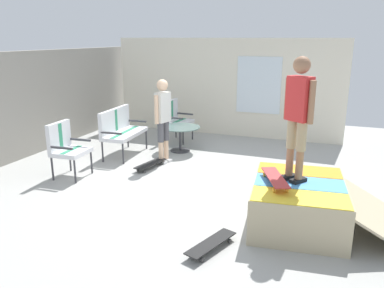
{
  "coord_description": "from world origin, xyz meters",
  "views": [
    {
      "loc": [
        -5.88,
        -2.26,
        2.51
      ],
      "look_at": [
        0.17,
        0.04,
        0.7
      ],
      "focal_mm": 35.92,
      "sensor_mm": 36.0,
      "label": 1
    }
  ],
  "objects_px": {
    "skate_ramp": "(300,203)",
    "skateboard_spare": "(211,244)",
    "skateboard_on_ramp": "(275,178)",
    "patio_bench": "(120,127)",
    "person_skater": "(298,111)",
    "patio_table": "(180,134)",
    "patio_chair_near_house": "(175,116)",
    "patio_chair_by_wall": "(65,144)",
    "skateboard_by_bench": "(150,164)",
    "person_watching": "(163,115)"
  },
  "relations": [
    {
      "from": "skate_ramp",
      "to": "skateboard_spare",
      "type": "height_order",
      "value": "skate_ramp"
    },
    {
      "from": "skateboard_on_ramp",
      "to": "skateboard_spare",
      "type": "bearing_deg",
      "value": 146.52
    },
    {
      "from": "patio_bench",
      "to": "person_skater",
      "type": "bearing_deg",
      "value": -116.36
    },
    {
      "from": "patio_table",
      "to": "skateboard_on_ramp",
      "type": "distance_m",
      "value": 3.86
    },
    {
      "from": "patio_chair_near_house",
      "to": "skateboard_spare",
      "type": "xyz_separation_m",
      "value": [
        -4.59,
        -2.44,
        -0.53
      ]
    },
    {
      "from": "person_skater",
      "to": "skateboard_spare",
      "type": "distance_m",
      "value": 2.04
    },
    {
      "from": "patio_bench",
      "to": "skateboard_spare",
      "type": "xyz_separation_m",
      "value": [
        -3.06,
        -3.09,
        -0.53
      ]
    },
    {
      "from": "patio_bench",
      "to": "patio_chair_by_wall",
      "type": "xyz_separation_m",
      "value": [
        -1.55,
        0.22,
        -0.0
      ]
    },
    {
      "from": "patio_bench",
      "to": "patio_table",
      "type": "relative_size",
      "value": 1.42
    },
    {
      "from": "patio_bench",
      "to": "skateboard_spare",
      "type": "distance_m",
      "value": 4.38
    },
    {
      "from": "patio_bench",
      "to": "patio_chair_by_wall",
      "type": "relative_size",
      "value": 1.26
    },
    {
      "from": "skateboard_by_bench",
      "to": "skateboard_on_ramp",
      "type": "distance_m",
      "value": 3.16
    },
    {
      "from": "person_skater",
      "to": "patio_chair_by_wall",
      "type": "bearing_deg",
      "value": 84.75
    },
    {
      "from": "patio_chair_near_house",
      "to": "person_watching",
      "type": "bearing_deg",
      "value": -164.79
    },
    {
      "from": "person_watching",
      "to": "patio_bench",
      "type": "bearing_deg",
      "value": 82.25
    },
    {
      "from": "patio_table",
      "to": "skateboard_spare",
      "type": "xyz_separation_m",
      "value": [
        -3.77,
        -1.97,
        -0.32
      ]
    },
    {
      "from": "skate_ramp",
      "to": "skateboard_on_ramp",
      "type": "relative_size",
      "value": 2.68
    },
    {
      "from": "patio_chair_near_house",
      "to": "person_skater",
      "type": "distance_m",
      "value": 4.84
    },
    {
      "from": "skateboard_spare",
      "to": "skateboard_on_ramp",
      "type": "height_order",
      "value": "skateboard_on_ramp"
    },
    {
      "from": "skate_ramp",
      "to": "patio_chair_near_house",
      "type": "xyz_separation_m",
      "value": [
        3.51,
        3.37,
        0.31
      ]
    },
    {
      "from": "skateboard_by_bench",
      "to": "skateboard_spare",
      "type": "height_order",
      "value": "same"
    },
    {
      "from": "skate_ramp",
      "to": "patio_table",
      "type": "bearing_deg",
      "value": 47.19
    },
    {
      "from": "patio_chair_by_wall",
      "to": "skateboard_by_bench",
      "type": "xyz_separation_m",
      "value": [
        0.96,
        -1.23,
        -0.53
      ]
    },
    {
      "from": "patio_bench",
      "to": "patio_chair_by_wall",
      "type": "height_order",
      "value": "same"
    },
    {
      "from": "patio_chair_near_house",
      "to": "skateboard_by_bench",
      "type": "distance_m",
      "value": 2.22
    },
    {
      "from": "patio_bench",
      "to": "person_skater",
      "type": "xyz_separation_m",
      "value": [
        -1.93,
        -3.89,
        0.97
      ]
    },
    {
      "from": "skate_ramp",
      "to": "person_skater",
      "type": "height_order",
      "value": "person_skater"
    },
    {
      "from": "skate_ramp",
      "to": "person_watching",
      "type": "height_order",
      "value": "person_watching"
    },
    {
      "from": "patio_table",
      "to": "skateboard_by_bench",
      "type": "bearing_deg",
      "value": 175.29
    },
    {
      "from": "person_skater",
      "to": "skateboard_by_bench",
      "type": "height_order",
      "value": "person_skater"
    },
    {
      "from": "patio_chair_near_house",
      "to": "skateboard_by_bench",
      "type": "height_order",
      "value": "patio_chair_near_house"
    },
    {
      "from": "skateboard_spare",
      "to": "skateboard_on_ramp",
      "type": "distance_m",
      "value": 1.24
    },
    {
      "from": "patio_chair_near_house",
      "to": "skateboard_spare",
      "type": "height_order",
      "value": "patio_chair_near_house"
    },
    {
      "from": "patio_chair_by_wall",
      "to": "skateboard_spare",
      "type": "xyz_separation_m",
      "value": [
        -1.51,
        -3.3,
        -0.53
      ]
    },
    {
      "from": "skate_ramp",
      "to": "patio_chair_by_wall",
      "type": "bearing_deg",
      "value": 84.25
    },
    {
      "from": "skateboard_by_bench",
      "to": "skateboard_on_ramp",
      "type": "relative_size",
      "value": 1.01
    },
    {
      "from": "person_watching",
      "to": "skateboard_by_bench",
      "type": "bearing_deg",
      "value": 168.46
    },
    {
      "from": "person_skater",
      "to": "skateboard_by_bench",
      "type": "xyz_separation_m",
      "value": [
        1.34,
        2.88,
        -1.5
      ]
    },
    {
      "from": "patio_chair_by_wall",
      "to": "patio_table",
      "type": "bearing_deg",
      "value": -30.62
    },
    {
      "from": "skateboard_by_bench",
      "to": "patio_table",
      "type": "bearing_deg",
      "value": -4.71
    },
    {
      "from": "skate_ramp",
      "to": "patio_chair_by_wall",
      "type": "distance_m",
      "value": 4.27
    },
    {
      "from": "patio_chair_near_house",
      "to": "skate_ramp",
      "type": "bearing_deg",
      "value": -136.11
    },
    {
      "from": "skateboard_by_bench",
      "to": "skateboard_on_ramp",
      "type": "height_order",
      "value": "skateboard_on_ramp"
    },
    {
      "from": "skate_ramp",
      "to": "person_skater",
      "type": "relative_size",
      "value": 1.31
    },
    {
      "from": "skate_ramp",
      "to": "skateboard_on_ramp",
      "type": "bearing_deg",
      "value": 118.28
    },
    {
      "from": "patio_table",
      "to": "skateboard_on_ramp",
      "type": "xyz_separation_m",
      "value": [
        -2.87,
        -2.56,
        0.29
      ]
    },
    {
      "from": "skate_ramp",
      "to": "skateboard_by_bench",
      "type": "bearing_deg",
      "value": 65.27
    },
    {
      "from": "skateboard_on_ramp",
      "to": "person_skater",
      "type": "bearing_deg",
      "value": -42.84
    },
    {
      "from": "patio_chair_by_wall",
      "to": "person_skater",
      "type": "xyz_separation_m",
      "value": [
        -0.38,
        -4.11,
        0.97
      ]
    },
    {
      "from": "patio_table",
      "to": "person_skater",
      "type": "xyz_separation_m",
      "value": [
        -2.64,
        -2.78,
        1.18
      ]
    }
  ]
}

